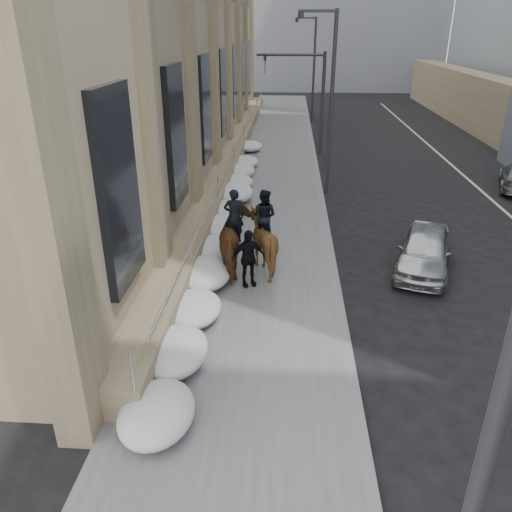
{
  "coord_description": "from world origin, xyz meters",
  "views": [
    {
      "loc": [
        1.05,
        -9.44,
        7.32
      ],
      "look_at": [
        0.24,
        2.7,
        1.7
      ],
      "focal_mm": 35.0,
      "sensor_mm": 36.0,
      "label": 1
    }
  ],
  "objects_px": {
    "mounted_horse_right": "(262,238)",
    "car_silver": "(425,250)",
    "pedestrian": "(248,258)",
    "mounted_horse_left": "(237,240)"
  },
  "relations": [
    {
      "from": "mounted_horse_right",
      "to": "pedestrian",
      "type": "relative_size",
      "value": 1.46
    },
    {
      "from": "mounted_horse_left",
      "to": "mounted_horse_right",
      "type": "bearing_deg",
      "value": -170.86
    },
    {
      "from": "mounted_horse_right",
      "to": "car_silver",
      "type": "distance_m",
      "value": 5.31
    },
    {
      "from": "mounted_horse_right",
      "to": "pedestrian",
      "type": "bearing_deg",
      "value": 92.8
    },
    {
      "from": "mounted_horse_right",
      "to": "car_silver",
      "type": "xyz_separation_m",
      "value": [
        5.26,
        0.48,
        -0.51
      ]
    },
    {
      "from": "pedestrian",
      "to": "mounted_horse_right",
      "type": "bearing_deg",
      "value": 50.39
    },
    {
      "from": "car_silver",
      "to": "mounted_horse_right",
      "type": "bearing_deg",
      "value": -156.72
    },
    {
      "from": "car_silver",
      "to": "pedestrian",
      "type": "bearing_deg",
      "value": -145.42
    },
    {
      "from": "mounted_horse_left",
      "to": "pedestrian",
      "type": "relative_size",
      "value": 1.5
    },
    {
      "from": "mounted_horse_left",
      "to": "pedestrian",
      "type": "distance_m",
      "value": 1.05
    }
  ]
}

